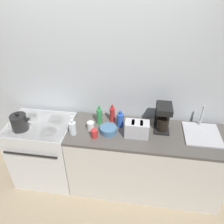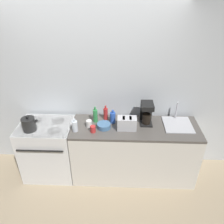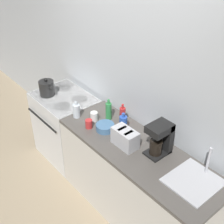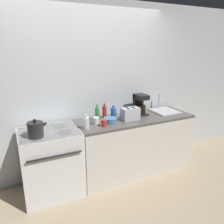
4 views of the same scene
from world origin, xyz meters
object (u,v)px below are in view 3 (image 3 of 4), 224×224
Objects in this scene: toaster at (125,138)px; bottle_red at (122,115)px; stove at (66,126)px; bowl at (105,127)px; coffee_maker at (161,138)px; cup_red at (89,124)px; bottle_blue at (123,123)px; bottle_clear at (76,111)px; cup_white at (94,116)px; kettle at (47,88)px; bottle_green at (109,111)px.

toaster is 0.39m from bottle_red.
stove is 0.98m from bowl.
stove is at bearing -174.47° from coffee_maker.
bottle_blue is at bearing 43.74° from cup_red.
coffee_maker is at bearing 3.10° from bottle_blue.
stove is 0.88m from cup_red.
bottle_clear reaches higher than cup_white.
coffee_maker reaches higher than cup_red.
cup_red is 0.49× the size of bowl.
cup_red is (-0.15, -0.34, -0.05)m from bottle_red.
cup_red is (0.72, -0.13, 0.49)m from stove.
stove is 0.57m from kettle.
coffee_maker is 0.49m from bottle_blue.
cup_red reaches higher than bowl.
cup_red is (0.25, -0.02, -0.03)m from bottle_clear.
bottle_green reaches higher than toaster.
bottle_red reaches higher than cup_white.
bowl is at bearing 5.09° from kettle.
cup_white is (0.65, -0.01, 0.49)m from stove.
bottle_clear is at bearing 0.16° from kettle.
stove is 1.04m from bottle_red.
toaster is at bearing 11.34° from cup_red.
cup_red is at bearing -136.26° from bottle_blue.
bottle_green is at bearing 10.09° from stove.
bottle_red is (1.04, 0.32, -0.00)m from kettle.
cup_red is at bearing -168.66° from toaster.
coffee_maker reaches higher than stove.
kettle is 1.65m from coffee_maker.
bottle_clear is 0.80× the size of bottle_green.
kettle is at bearing 179.09° from cup_red.
stove is at bearing -173.27° from bottle_blue.
cup_red is (0.07, -0.12, -0.00)m from cup_white.
bowl is at bearing -92.85° from bottle_red.
toaster reaches higher than cup_red.
stove is 3.88× the size of kettle.
coffee_maker is at bearing 0.99° from bottle_green.
toaster is 0.33m from bowl.
cup_red is at bearing -91.53° from bottle_green.
bottle_red is (0.87, 0.20, 0.53)m from stove.
stove is at bearing 178.86° from cup_white.
bottle_green reaches higher than bottle_blue.
bottle_clear is 0.51m from bottle_red.
bottle_blue reaches higher than cup_white.
bottle_green is (-0.46, 0.17, 0.01)m from toaster.
stove is 1.12m from bottle_blue.
bottle_green is 0.22m from bowl.
stove is at bearing -166.99° from bottle_red.
kettle is 0.63m from bottle_clear.
coffee_maker is 0.60m from bottle_red.
stove is 3.42× the size of toaster.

